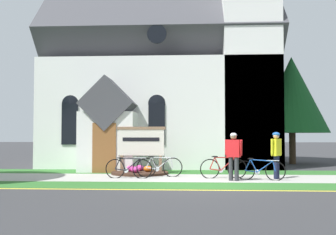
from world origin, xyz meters
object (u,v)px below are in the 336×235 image
at_px(bicycle_green, 223,168).
at_px(roadside_conifer, 292,95).
at_px(cyclist_in_green_jersey, 234,153).
at_px(church_sign, 141,143).
at_px(bicycle_silver, 260,170).
at_px(cyclist_in_white_jersey, 276,151).
at_px(bicycle_red, 159,167).
at_px(bicycle_orange, 128,168).

height_order(bicycle_green, roadside_conifer, roadside_conifer).
relative_size(bicycle_green, roadside_conifer, 0.29).
bearing_deg(cyclist_in_green_jersey, church_sign, 143.80).
xyz_separation_m(bicycle_silver, roadside_conifer, (3.15, 8.16, 3.46)).
xyz_separation_m(bicycle_green, roadside_conifer, (4.40, 7.65, 3.44)).
relative_size(bicycle_green, cyclist_in_white_jersey, 1.02).
bearing_deg(bicycle_red, bicycle_orange, -153.15).
bearing_deg(bicycle_green, church_sign, 151.55).
height_order(bicycle_green, bicycle_red, bicycle_green).
distance_m(bicycle_green, roadside_conifer, 9.47).
distance_m(bicycle_orange, bicycle_green, 3.49).
bearing_deg(cyclist_in_white_jersey, cyclist_in_green_jersey, -155.59).
bearing_deg(bicycle_orange, church_sign, 83.88).
relative_size(bicycle_green, bicycle_red, 1.00).
bearing_deg(bicycle_red, bicycle_silver, -12.91).
bearing_deg(bicycle_orange, cyclist_in_white_jersey, 1.39).
xyz_separation_m(church_sign, cyclist_in_white_jersey, (5.18, -1.87, -0.27)).
bearing_deg(roadside_conifer, bicycle_green, -119.92).
relative_size(church_sign, bicycle_silver, 1.22).
bearing_deg(cyclist_in_white_jersey, roadside_conifer, 72.21).
distance_m(bicycle_orange, cyclist_in_white_jersey, 5.44).
xyz_separation_m(bicycle_green, cyclist_in_green_jersey, (0.29, -0.84, 0.60)).
bearing_deg(church_sign, cyclist_in_green_jersey, -36.20).
xyz_separation_m(bicycle_orange, cyclist_in_green_jersey, (3.78, -0.60, 0.60)).
bearing_deg(bicycle_green, cyclist_in_white_jersey, -3.04).
xyz_separation_m(bicycle_silver, bicycle_red, (-3.64, 0.83, 0.02)).
distance_m(bicycle_silver, cyclist_in_green_jersey, 1.18).
distance_m(bicycle_green, cyclist_in_green_jersey, 1.07).
height_order(bicycle_orange, bicycle_green, bicycle_green).
xyz_separation_m(bicycle_green, cyclist_in_white_jersey, (1.91, -0.10, 0.62)).
xyz_separation_m(bicycle_orange, roadside_conifer, (7.89, 7.88, 3.44)).
height_order(cyclist_in_green_jersey, cyclist_in_white_jersey, cyclist_in_white_jersey).
bearing_deg(cyclist_in_green_jersey, bicycle_red, 156.63).
bearing_deg(bicycle_silver, cyclist_in_green_jersey, -161.11).
relative_size(bicycle_silver, bicycle_red, 0.98).
bearing_deg(church_sign, bicycle_red, -58.71).
distance_m(bicycle_red, roadside_conifer, 10.56).
bearing_deg(bicycle_red, church_sign, 121.29).
xyz_separation_m(bicycle_red, cyclist_in_white_jersey, (4.30, -0.42, 0.62)).
distance_m(bicycle_silver, bicycle_red, 3.73).
distance_m(bicycle_orange, cyclist_in_green_jersey, 3.87).
relative_size(bicycle_red, cyclist_in_white_jersey, 1.02).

